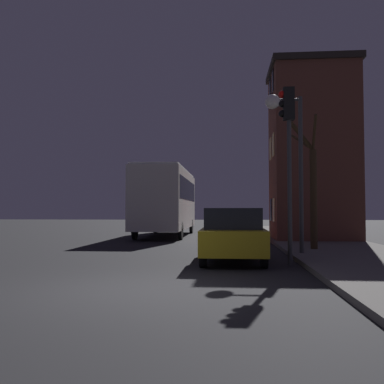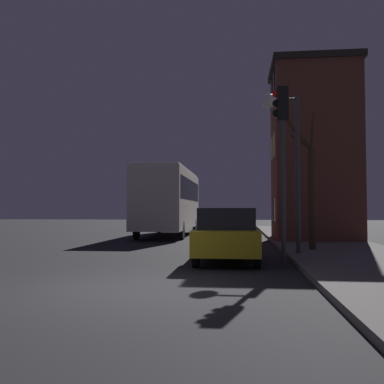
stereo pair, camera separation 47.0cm
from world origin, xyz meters
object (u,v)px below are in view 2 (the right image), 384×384
(bare_tree, at_px, (310,184))
(car_near_lane, at_px, (227,234))
(bus, at_px, (169,197))
(car_mid_lane, at_px, (230,226))
(traffic_light, at_px, (282,138))
(streetlamp, at_px, (282,133))

(bare_tree, distance_m, car_near_lane, 4.40)
(bus, height_order, car_near_lane, bus)
(car_near_lane, distance_m, car_mid_lane, 8.43)
(car_near_lane, bearing_deg, car_mid_lane, 90.84)
(traffic_light, relative_size, car_mid_lane, 1.08)
(bare_tree, xyz_separation_m, car_near_lane, (-2.84, -2.94, -1.63))
(streetlamp, distance_m, traffic_light, 2.44)
(streetlamp, xyz_separation_m, bus, (-5.52, 10.75, -1.75))
(car_near_lane, bearing_deg, traffic_light, -28.21)
(traffic_light, height_order, bus, traffic_light)
(bus, bearing_deg, car_mid_lane, -46.82)
(streetlamp, relative_size, car_near_lane, 1.27)
(streetlamp, height_order, bare_tree, streetlamp)
(car_mid_lane, bearing_deg, car_near_lane, -89.16)
(bare_tree, bearing_deg, traffic_light, -109.54)
(streetlamp, bearing_deg, car_mid_lane, 105.33)
(bare_tree, distance_m, bus, 11.46)
(bare_tree, bearing_deg, car_near_lane, -134.06)
(traffic_light, xyz_separation_m, bus, (-5.27, 13.11, -1.20))
(traffic_light, distance_m, car_near_lane, 3.17)
(car_near_lane, xyz_separation_m, car_mid_lane, (-0.12, 8.43, -0.07))
(traffic_light, xyz_separation_m, car_near_lane, (-1.51, 0.81, -2.67))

